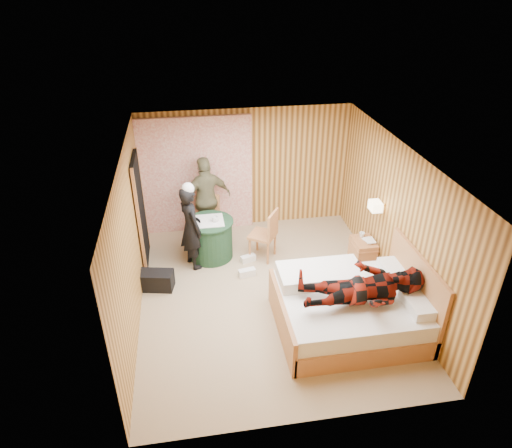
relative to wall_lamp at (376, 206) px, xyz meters
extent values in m
cube|color=tan|center=(-1.92, -0.45, -1.30)|extent=(4.20, 5.00, 0.01)
cube|color=white|center=(-1.92, -0.45, 1.20)|extent=(4.20, 5.00, 0.01)
cube|color=tan|center=(-1.92, 2.05, -0.05)|extent=(4.20, 0.02, 2.50)
cube|color=tan|center=(-4.02, -0.45, -0.05)|extent=(0.02, 5.00, 2.50)
cube|color=tan|center=(0.18, -0.45, -0.05)|extent=(0.02, 5.00, 2.50)
cube|color=white|center=(-2.92, 1.98, -0.10)|extent=(2.20, 0.08, 2.40)
cube|color=black|center=(-3.98, 0.95, -0.28)|extent=(0.06, 0.90, 2.05)
cylinder|color=gold|center=(0.08, 0.00, 0.00)|extent=(0.18, 0.04, 0.04)
cube|color=beige|center=(0.00, 0.00, 0.00)|extent=(0.18, 0.24, 0.16)
cube|color=tan|center=(-0.82, -1.42, -1.14)|extent=(2.16, 1.73, 0.32)
cube|color=white|center=(-0.82, -1.42, -0.84)|extent=(2.09, 1.66, 0.27)
cube|color=tan|center=(-1.90, -1.42, -1.00)|extent=(0.06, 1.73, 0.60)
cube|color=tan|center=(0.14, -1.42, -0.71)|extent=(0.06, 1.73, 1.19)
cube|color=white|center=(0.02, -1.83, -0.63)|extent=(0.41, 0.59, 0.15)
cube|color=white|center=(0.02, -1.01, -0.63)|extent=(0.41, 0.59, 0.15)
cube|color=white|center=(-1.20, -0.93, -0.61)|extent=(1.29, 0.65, 0.19)
cube|color=tan|center=(-0.04, 0.17, -1.04)|extent=(0.37, 0.51, 0.51)
cube|color=tan|center=(-0.04, 0.17, -0.88)|extent=(0.39, 0.53, 0.03)
cylinder|color=#22492B|center=(-2.77, 0.88, -0.93)|extent=(0.82, 0.82, 0.74)
cylinder|color=#22492B|center=(-2.77, 0.88, -0.55)|extent=(0.88, 0.88, 0.03)
cube|color=white|center=(-2.77, 0.88, -0.53)|extent=(0.53, 0.53, 0.01)
cube|color=tan|center=(-2.77, 1.50, -0.85)|extent=(0.52, 0.52, 0.05)
cube|color=tan|center=(-2.72, 1.68, -0.60)|extent=(0.42, 0.15, 0.46)
cylinder|color=tan|center=(-2.98, 1.38, -1.08)|extent=(0.04, 0.04, 0.43)
cylinder|color=tan|center=(-2.56, 1.61, -1.08)|extent=(0.04, 0.04, 0.43)
cube|color=tan|center=(-1.82, 0.70, -0.82)|extent=(0.62, 0.62, 0.05)
cube|color=tan|center=(-1.65, 0.59, -0.55)|extent=(0.28, 0.40, 0.49)
cylinder|color=tan|center=(-1.88, 0.95, -1.07)|extent=(0.04, 0.04, 0.46)
cylinder|color=tan|center=(-1.76, 0.45, -1.07)|extent=(0.04, 0.04, 0.46)
cube|color=black|center=(-3.77, 0.04, -1.14)|extent=(0.62, 0.42, 0.32)
cube|color=white|center=(-2.20, 0.14, -1.23)|extent=(0.32, 0.18, 0.13)
cube|color=white|center=(-2.11, 0.59, -1.24)|extent=(0.30, 0.20, 0.12)
imported|color=black|center=(-3.12, 0.65, -0.51)|extent=(0.58, 0.68, 1.58)
imported|color=#6E6B49|center=(-2.77, 1.62, -0.44)|extent=(1.09, 0.72, 1.72)
imported|color=maroon|center=(-0.77, -1.62, -0.28)|extent=(0.86, 0.67, 1.77)
imported|color=white|center=(-0.04, 0.12, -0.78)|extent=(0.22, 0.26, 0.02)
imported|color=white|center=(-0.04, 0.12, -0.76)|extent=(0.17, 0.23, 0.02)
imported|color=white|center=(-0.04, 0.30, -0.74)|extent=(0.13, 0.13, 0.09)
imported|color=white|center=(-2.67, 0.83, -0.47)|extent=(0.16, 0.16, 0.10)
camera|label=1|loc=(-3.10, -6.44, 3.54)|focal=32.00mm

